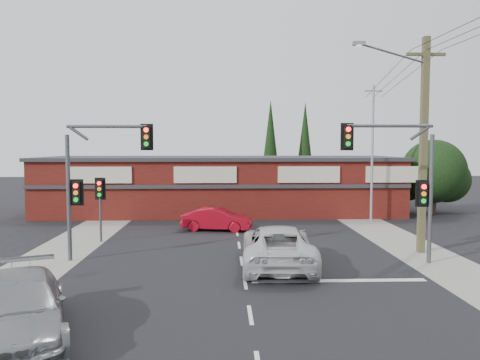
{
  "coord_description": "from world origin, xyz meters",
  "views": [
    {
      "loc": [
        -0.79,
        -18.4,
        4.99
      ],
      "look_at": [
        -0.02,
        3.0,
        3.45
      ],
      "focal_mm": 35.0,
      "sensor_mm": 36.0,
      "label": 1
    }
  ],
  "objects_px": {
    "silver_suv": "(18,309)",
    "shop_building": "(221,184)",
    "white_suv": "(278,246)",
    "red_sedan": "(217,219)",
    "utility_pole": "(421,138)"
  },
  "relations": [
    {
      "from": "silver_suv",
      "to": "shop_building",
      "type": "xyz_separation_m",
      "value": [
        5.09,
        23.41,
        1.32
      ]
    },
    {
      "from": "white_suv",
      "to": "shop_building",
      "type": "bearing_deg",
      "value": -78.29
    },
    {
      "from": "red_sedan",
      "to": "silver_suv",
      "type": "bearing_deg",
      "value": 172.58
    },
    {
      "from": "red_sedan",
      "to": "utility_pole",
      "type": "bearing_deg",
      "value": -112.95
    },
    {
      "from": "shop_building",
      "to": "red_sedan",
      "type": "bearing_deg",
      "value": -91.36
    },
    {
      "from": "utility_pole",
      "to": "shop_building",
      "type": "bearing_deg",
      "value": 123.76
    },
    {
      "from": "white_suv",
      "to": "silver_suv",
      "type": "distance_m",
      "value": 10.42
    },
    {
      "from": "white_suv",
      "to": "shop_building",
      "type": "height_order",
      "value": "shop_building"
    },
    {
      "from": "white_suv",
      "to": "silver_suv",
      "type": "bearing_deg",
      "value": 46.57
    },
    {
      "from": "white_suv",
      "to": "red_sedan",
      "type": "bearing_deg",
      "value": -69.48
    },
    {
      "from": "silver_suv",
      "to": "red_sedan",
      "type": "distance_m",
      "value": 16.36
    },
    {
      "from": "red_sedan",
      "to": "utility_pole",
      "type": "height_order",
      "value": "utility_pole"
    },
    {
      "from": "shop_building",
      "to": "utility_pole",
      "type": "relative_size",
      "value": 2.73
    },
    {
      "from": "silver_suv",
      "to": "shop_building",
      "type": "relative_size",
      "value": 0.21
    },
    {
      "from": "shop_building",
      "to": "utility_pole",
      "type": "distance_m",
      "value": 17.15
    }
  ]
}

